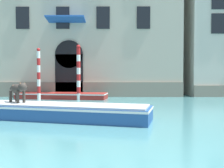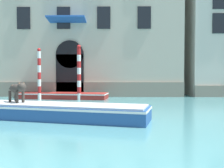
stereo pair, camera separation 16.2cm
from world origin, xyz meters
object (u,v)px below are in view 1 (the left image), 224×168
dog_on_deck (18,89)px  mooring_pole_4 (79,72)px  boat_foreground (58,111)px  boat_moored_near_palazzo (62,95)px  mooring_pole_0 (39,74)px

dog_on_deck → mooring_pole_4: bearing=122.1°
mooring_pole_4 → boat_foreground: bearing=-88.4°
boat_moored_near_palazzo → mooring_pole_0: size_ratio=1.90×
boat_foreground → dog_on_deck: bearing=179.7°
boat_moored_near_palazzo → mooring_pole_4: (1.37, -1.00, 1.70)m
boat_moored_near_palazzo → mooring_pole_0: mooring_pole_0 is taller
boat_moored_near_palazzo → mooring_pole_4: 2.40m
boat_foreground → boat_moored_near_palazzo: bearing=114.1°
dog_on_deck → boat_moored_near_palazzo: size_ratio=0.15×
dog_on_deck → mooring_pole_4: size_ratio=0.26×
dog_on_deck → boat_moored_near_palazzo: 8.31m
dog_on_deck → boat_foreground: bearing=29.8°
dog_on_deck → boat_moored_near_palazzo: dog_on_deck is taller
boat_moored_near_palazzo → boat_foreground: bearing=-72.1°
dog_on_deck → mooring_pole_4: mooring_pole_4 is taller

